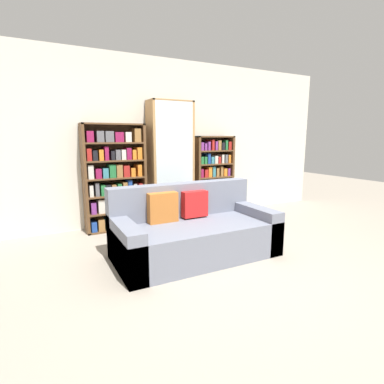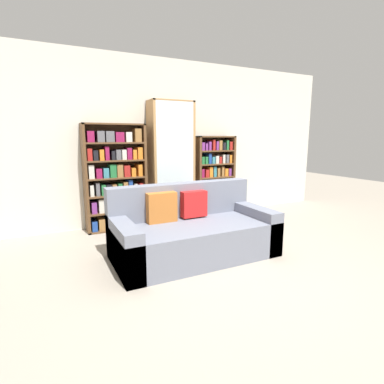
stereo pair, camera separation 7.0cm
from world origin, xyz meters
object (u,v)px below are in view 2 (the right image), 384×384
at_px(couch, 192,232).
at_px(bookshelf_left, 116,179).
at_px(display_cabinet, 171,163).
at_px(bookshelf_right, 213,178).
at_px(wine_bottle, 216,220).

bearing_deg(couch, bookshelf_left, 110.88).
height_order(display_cabinet, bookshelf_right, display_cabinet).
distance_m(couch, bookshelf_right, 1.96).
height_order(couch, display_cabinet, display_cabinet).
xyz_separation_m(display_cabinet, bookshelf_right, (0.83, 0.02, -0.30)).
height_order(couch, wine_bottle, couch).
distance_m(bookshelf_left, bookshelf_right, 1.76).
relative_size(bookshelf_right, wine_bottle, 4.19).
xyz_separation_m(bookshelf_left, wine_bottle, (1.40, -0.72, -0.65)).
height_order(bookshelf_left, bookshelf_right, bookshelf_left).
bearing_deg(bookshelf_left, couch, -69.12).
xyz_separation_m(couch, display_cabinet, (0.35, 1.49, 0.71)).
xyz_separation_m(couch, bookshelf_right, (1.18, 1.51, 0.41)).
bearing_deg(bookshelf_right, bookshelf_left, -179.99).
distance_m(bookshelf_left, wine_bottle, 1.70).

